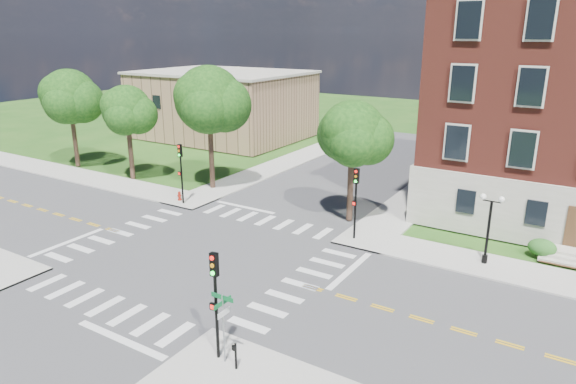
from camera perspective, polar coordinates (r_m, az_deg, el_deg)
The scene contains 19 objects.
ground at distance 32.47m, azimuth -9.76°, elevation -6.98°, with size 160.00×160.00×0.00m, color #214F16.
road_ew at distance 32.46m, azimuth -9.76°, elevation -6.97°, with size 90.00×12.00×0.01m, color #3D3D3F.
road_ns at distance 32.46m, azimuth -9.76°, elevation -6.97°, with size 12.00×90.00×0.01m, color #3D3D3F.
sidewalk_ne at distance 39.80m, azimuth 23.28°, elevation -3.44°, with size 34.00×34.00×0.12m.
sidewalk_nw at distance 53.02m, azimuth -11.38°, elevation 2.69°, with size 34.00×34.00×0.12m.
crosswalk_east at distance 28.61m, azimuth 1.34°, elevation -10.24°, with size 2.20×10.20×0.02m, color silver, non-canonical shape.
stop_bar_east at distance 30.34m, azimuth 6.89°, elevation -8.66°, with size 0.40×5.50×0.00m, color silver.
secondary_building at distance 67.32m, azimuth -7.26°, elevation 9.66°, with size 20.40×15.40×8.30m.
tree_a at distance 55.35m, azimuth -23.11°, elevation 9.69°, with size 5.37×5.37×9.70m.
tree_b at distance 48.72m, azimuth -17.48°, elevation 8.67°, with size 4.42×4.42×8.63m.
tree_c at distance 44.06m, azimuth -8.79°, elevation 10.06°, with size 5.72×5.72×10.52m.
tree_d at distance 36.05m, azimuth 7.17°, elevation 6.50°, with size 4.56×4.56×8.71m.
traffic_signal_se at distance 21.37m, azimuth -8.08°, elevation -10.99°, with size 0.32×0.36×4.80m.
traffic_signal_ne at distance 33.48m, azimuth 7.53°, elevation -0.26°, with size 0.36×0.41×4.80m.
traffic_signal_nw at distance 41.05m, azimuth -11.82°, elevation 2.85°, with size 0.35×0.39×4.80m.
twin_lamp_west at distance 32.07m, azimuth 21.42°, elevation -3.43°, with size 1.36×0.36×4.23m.
street_sign_pole at distance 21.52m, azimuth -7.22°, elevation -13.43°, with size 1.10×1.10×3.10m.
push_button_post at distance 21.86m, azimuth -5.86°, elevation -17.54°, with size 0.14×0.21×1.20m.
fire_hydrant at distance 42.58m, azimuth -11.96°, elevation -0.45°, with size 0.35×0.35×0.75m.
Camera 1 is at (19.95, -21.87, 13.32)m, focal length 32.00 mm.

